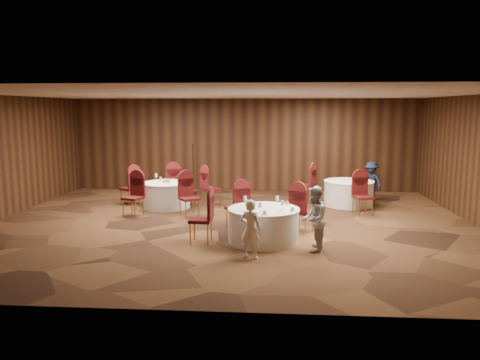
# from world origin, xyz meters

# --- Properties ---
(ground) EXTENTS (12.00, 12.00, 0.00)m
(ground) POSITION_xyz_m (0.00, 0.00, 0.00)
(ground) COLOR black
(ground) RESTS_ON ground
(room_shell) EXTENTS (12.00, 12.00, 12.00)m
(room_shell) POSITION_xyz_m (0.00, 0.00, 1.96)
(room_shell) COLOR silver
(room_shell) RESTS_ON ground
(table_main) EXTENTS (1.54, 1.54, 0.74)m
(table_main) POSITION_xyz_m (0.83, -1.43, 0.38)
(table_main) COLOR silver
(table_main) RESTS_ON ground
(table_left) EXTENTS (1.37, 1.37, 0.74)m
(table_left) POSITION_xyz_m (-2.06, 1.91, 0.38)
(table_left) COLOR silver
(table_left) RESTS_ON ground
(table_right) EXTENTS (1.46, 1.46, 0.74)m
(table_right) POSITION_xyz_m (3.27, 2.61, 0.38)
(table_right) COLOR silver
(table_right) RESTS_ON ground
(chairs_main) EXTENTS (2.86, 1.89, 1.00)m
(chairs_main) POSITION_xyz_m (0.45, -0.80, 0.50)
(chairs_main) COLOR #3C0C0C
(chairs_main) RESTS_ON ground
(chairs_left) EXTENTS (3.17, 3.02, 1.00)m
(chairs_left) POSITION_xyz_m (-2.02, 1.88, 0.50)
(chairs_left) COLOR #3C0C0C
(chairs_left) RESTS_ON ground
(chairs_right) EXTENTS (2.07, 2.45, 1.00)m
(chairs_right) POSITION_xyz_m (2.75, 2.24, 0.50)
(chairs_right) COLOR #3C0C0C
(chairs_right) RESTS_ON ground
(tabletop_main) EXTENTS (1.13, 1.15, 0.22)m
(tabletop_main) POSITION_xyz_m (0.98, -1.51, 0.84)
(tabletop_main) COLOR silver
(tabletop_main) RESTS_ON table_main
(tabletop_left) EXTENTS (0.88, 0.79, 0.22)m
(tabletop_left) POSITION_xyz_m (-2.06, 1.92, 0.82)
(tabletop_left) COLOR silver
(tabletop_left) RESTS_ON table_left
(tabletop_right) EXTENTS (0.08, 0.08, 0.22)m
(tabletop_right) POSITION_xyz_m (3.45, 2.34, 0.90)
(tabletop_right) COLOR silver
(tabletop_right) RESTS_ON table_right
(mic_stand) EXTENTS (0.24, 0.24, 1.69)m
(mic_stand) POSITION_xyz_m (-1.67, 4.19, 0.50)
(mic_stand) COLOR black
(mic_stand) RESTS_ON ground
(woman_a) EXTENTS (0.49, 0.39, 1.15)m
(woman_a) POSITION_xyz_m (0.60, -2.56, 0.58)
(woman_a) COLOR white
(woman_a) RESTS_ON ground
(woman_b) EXTENTS (0.63, 0.74, 1.33)m
(woman_b) POSITION_xyz_m (1.84, -2.02, 0.67)
(woman_b) COLOR #B0B0B5
(woman_b) RESTS_ON ground
(man_c) EXTENTS (0.82, 0.91, 1.22)m
(man_c) POSITION_xyz_m (4.08, 3.39, 0.61)
(man_c) COLOR black
(man_c) RESTS_ON ground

